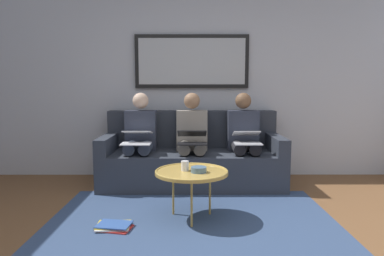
{
  "coord_description": "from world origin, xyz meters",
  "views": [
    {
      "loc": [
        0.01,
        2.2,
        1.2
      ],
      "look_at": [
        0.0,
        -1.7,
        0.75
      ],
      "focal_mm": 32.59,
      "sensor_mm": 36.0,
      "label": 1
    }
  ],
  "objects_px": {
    "person_middle": "(192,136)",
    "laptop_black": "(192,138)",
    "magazine_stack": "(114,226)",
    "couch": "(192,159)",
    "bowl": "(199,170)",
    "coffee_table": "(192,172)",
    "laptop_silver": "(247,138)",
    "laptop_white": "(137,137)",
    "framed_mirror": "(192,61)",
    "person_right": "(140,136)",
    "cup": "(185,166)",
    "person_left": "(244,136)"
  },
  "relations": [
    {
      "from": "person_right",
      "to": "bowl",
      "type": "bearing_deg",
      "value": 120.3
    },
    {
      "from": "cup",
      "to": "laptop_silver",
      "type": "bearing_deg",
      "value": -128.61
    },
    {
      "from": "laptop_black",
      "to": "person_right",
      "type": "height_order",
      "value": "person_right"
    },
    {
      "from": "coffee_table",
      "to": "laptop_white",
      "type": "xyz_separation_m",
      "value": [
        0.63,
        -0.9,
        0.2
      ]
    },
    {
      "from": "person_middle",
      "to": "magazine_stack",
      "type": "relative_size",
      "value": 3.57
    },
    {
      "from": "couch",
      "to": "bowl",
      "type": "xyz_separation_m",
      "value": [
        -0.06,
        1.26,
        0.16
      ]
    },
    {
      "from": "bowl",
      "to": "magazine_stack",
      "type": "relative_size",
      "value": 0.44
    },
    {
      "from": "framed_mirror",
      "to": "person_middle",
      "type": "relative_size",
      "value": 1.33
    },
    {
      "from": "laptop_white",
      "to": "coffee_table",
      "type": "bearing_deg",
      "value": 125.03
    },
    {
      "from": "laptop_white",
      "to": "framed_mirror",
      "type": "bearing_deg",
      "value": -132.39
    },
    {
      "from": "person_middle",
      "to": "magazine_stack",
      "type": "xyz_separation_m",
      "value": [
        0.67,
        1.38,
        -0.58
      ]
    },
    {
      "from": "cup",
      "to": "person_left",
      "type": "relative_size",
      "value": 0.08
    },
    {
      "from": "person_left",
      "to": "person_middle",
      "type": "height_order",
      "value": "same"
    },
    {
      "from": "person_left",
      "to": "laptop_white",
      "type": "distance_m",
      "value": 1.3
    },
    {
      "from": "person_left",
      "to": "laptop_silver",
      "type": "bearing_deg",
      "value": 90.0
    },
    {
      "from": "bowl",
      "to": "laptop_silver",
      "type": "bearing_deg",
      "value": -121.46
    },
    {
      "from": "coffee_table",
      "to": "laptop_black",
      "type": "xyz_separation_m",
      "value": [
        -0.01,
        -0.91,
        0.19
      ]
    },
    {
      "from": "couch",
      "to": "coffee_table",
      "type": "xyz_separation_m",
      "value": [
        0.01,
        1.22,
        0.12
      ]
    },
    {
      "from": "framed_mirror",
      "to": "laptop_white",
      "type": "bearing_deg",
      "value": 47.61
    },
    {
      "from": "bowl",
      "to": "magazine_stack",
      "type": "distance_m",
      "value": 0.88
    },
    {
      "from": "person_left",
      "to": "coffee_table",
      "type": "bearing_deg",
      "value": 60.66
    },
    {
      "from": "person_left",
      "to": "person_right",
      "type": "distance_m",
      "value": 1.28
    },
    {
      "from": "person_middle",
      "to": "laptop_black",
      "type": "distance_m",
      "value": 0.24
    },
    {
      "from": "laptop_black",
      "to": "magazine_stack",
      "type": "bearing_deg",
      "value": 59.62
    },
    {
      "from": "couch",
      "to": "framed_mirror",
      "type": "xyz_separation_m",
      "value": [
        0.0,
        -0.39,
        1.24
      ]
    },
    {
      "from": "laptop_silver",
      "to": "person_left",
      "type": "bearing_deg",
      "value": -90.0
    },
    {
      "from": "laptop_silver",
      "to": "person_right",
      "type": "bearing_deg",
      "value": -10.79
    },
    {
      "from": "laptop_silver",
      "to": "person_middle",
      "type": "height_order",
      "value": "person_middle"
    },
    {
      "from": "laptop_white",
      "to": "magazine_stack",
      "type": "distance_m",
      "value": 1.29
    },
    {
      "from": "bowl",
      "to": "magazine_stack",
      "type": "bearing_deg",
      "value": 14.59
    },
    {
      "from": "cup",
      "to": "magazine_stack",
      "type": "bearing_deg",
      "value": 22.93
    },
    {
      "from": "couch",
      "to": "bowl",
      "type": "relative_size",
      "value": 15.62
    },
    {
      "from": "coffee_table",
      "to": "person_middle",
      "type": "distance_m",
      "value": 1.16
    },
    {
      "from": "couch",
      "to": "person_left",
      "type": "height_order",
      "value": "person_left"
    },
    {
      "from": "laptop_white",
      "to": "person_middle",
      "type": "bearing_deg",
      "value": -159.12
    },
    {
      "from": "couch",
      "to": "person_left",
      "type": "xyz_separation_m",
      "value": [
        -0.64,
        0.07,
        0.3
      ]
    },
    {
      "from": "framed_mirror",
      "to": "laptop_black",
      "type": "distance_m",
      "value": 1.16
    },
    {
      "from": "magazine_stack",
      "to": "bowl",
      "type": "bearing_deg",
      "value": -165.41
    },
    {
      "from": "person_left",
      "to": "laptop_white",
      "type": "relative_size",
      "value": 3.18
    },
    {
      "from": "person_left",
      "to": "laptop_black",
      "type": "distance_m",
      "value": 0.68
    },
    {
      "from": "laptop_silver",
      "to": "laptop_black",
      "type": "relative_size",
      "value": 0.97
    },
    {
      "from": "cup",
      "to": "laptop_black",
      "type": "distance_m",
      "value": 0.9
    },
    {
      "from": "person_left",
      "to": "magazine_stack",
      "type": "bearing_deg",
      "value": 46.55
    },
    {
      "from": "laptop_silver",
      "to": "laptop_white",
      "type": "height_order",
      "value": "laptop_white"
    },
    {
      "from": "framed_mirror",
      "to": "person_left",
      "type": "distance_m",
      "value": 1.23
    },
    {
      "from": "laptop_black",
      "to": "person_right",
      "type": "relative_size",
      "value": 0.3
    },
    {
      "from": "framed_mirror",
      "to": "cup",
      "type": "xyz_separation_m",
      "value": [
        0.07,
        1.59,
        -1.06
      ]
    },
    {
      "from": "couch",
      "to": "person_right",
      "type": "xyz_separation_m",
      "value": [
        0.64,
        0.07,
        0.3
      ]
    },
    {
      "from": "person_right",
      "to": "laptop_black",
      "type": "bearing_deg",
      "value": 159.53
    },
    {
      "from": "person_right",
      "to": "framed_mirror",
      "type": "bearing_deg",
      "value": -144.48
    }
  ]
}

